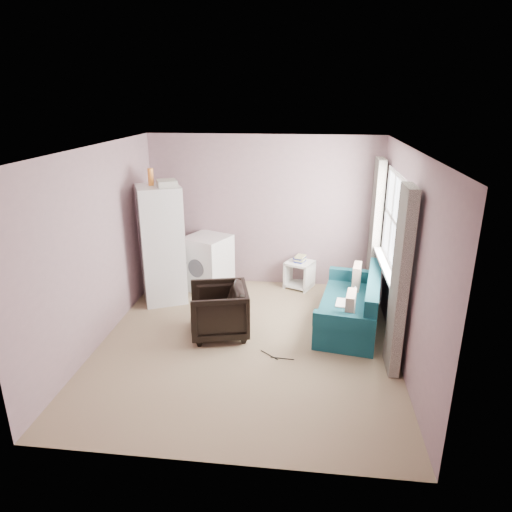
{
  "coord_description": "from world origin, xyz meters",
  "views": [
    {
      "loc": [
        0.74,
        -5.22,
        3.07
      ],
      "look_at": [
        0.05,
        0.6,
        1.0
      ],
      "focal_mm": 32.0,
      "sensor_mm": 36.0,
      "label": 1
    }
  ],
  "objects": [
    {
      "name": "side_table",
      "position": [
        0.63,
        1.94,
        0.27
      ],
      "size": [
        0.54,
        0.54,
        0.56
      ],
      "rotation": [
        0.0,
        0.0,
        -0.41
      ],
      "color": "white",
      "rests_on": "ground"
    },
    {
      "name": "floor_cables",
      "position": [
        0.4,
        -0.31,
        0.01
      ],
      "size": [
        0.43,
        0.2,
        0.01
      ],
      "rotation": [
        0.0,
        0.0,
        -0.35
      ],
      "color": "black",
      "rests_on": "ground"
    },
    {
      "name": "fridge",
      "position": [
        -1.47,
        1.2,
        0.92
      ],
      "size": [
        0.83,
        0.83,
        2.07
      ],
      "rotation": [
        0.0,
        0.0,
        0.44
      ],
      "color": "silver",
      "rests_on": "ground"
    },
    {
      "name": "sofa",
      "position": [
        1.41,
        0.64,
        0.28
      ],
      "size": [
        1.04,
        1.81,
        0.76
      ],
      "rotation": [
        0.0,
        0.0,
        -0.16
      ],
      "color": "#134D5A",
      "rests_on": "ground"
    },
    {
      "name": "room",
      "position": [
        0.02,
        0.01,
        1.25
      ],
      "size": [
        3.84,
        4.24,
        2.54
      ],
      "color": "#998364",
      "rests_on": "ground"
    },
    {
      "name": "washing_machine",
      "position": [
        -0.88,
        1.71,
        0.47
      ],
      "size": [
        0.85,
        0.85,
        0.91
      ],
      "rotation": [
        0.0,
        0.0,
        -0.42
      ],
      "color": "silver",
      "rests_on": "ground"
    },
    {
      "name": "window_dressing",
      "position": [
        1.78,
        0.7,
        1.11
      ],
      "size": [
        0.17,
        2.62,
        2.18
      ],
      "color": "white",
      "rests_on": "ground"
    },
    {
      "name": "armchair",
      "position": [
        -0.4,
        0.19,
        0.38
      ],
      "size": [
        0.85,
        0.89,
        0.76
      ],
      "primitive_type": "imported",
      "rotation": [
        0.0,
        0.0,
        -1.33
      ],
      "color": "black",
      "rests_on": "ground"
    }
  ]
}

